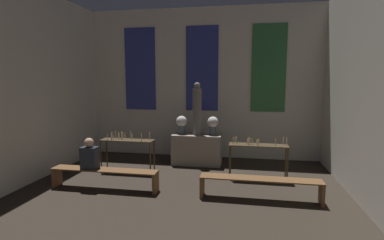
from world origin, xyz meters
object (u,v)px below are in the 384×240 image
(candle_rack_right, at_px, (258,149))
(pew_back_left, at_px, (104,174))
(person_seated, at_px, (90,155))
(flower_vase_right, at_px, (213,124))
(statue, at_px, (197,110))
(altar, at_px, (197,149))
(pew_back_right, at_px, (260,183))
(flower_vase_left, at_px, (182,123))
(candle_rack_left, at_px, (127,144))

(candle_rack_right, height_order, pew_back_left, candle_rack_right)
(candle_rack_right, distance_m, person_seated, 3.95)
(flower_vase_right, bearing_deg, statue, 180.00)
(altar, xyz_separation_m, flower_vase_right, (0.45, 0.00, 0.75))
(pew_back_right, relative_size, person_seated, 3.49)
(flower_vase_left, distance_m, pew_back_left, 2.82)
(pew_back_right, height_order, person_seated, person_seated)
(flower_vase_left, relative_size, pew_back_right, 0.22)
(flower_vase_left, distance_m, pew_back_right, 3.32)
(altar, bearing_deg, pew_back_right, -54.67)
(candle_rack_left, height_order, pew_back_right, candle_rack_left)
(pew_back_right, bearing_deg, candle_rack_right, 90.13)
(flower_vase_right, bearing_deg, altar, 180.00)
(statue, distance_m, pew_back_right, 3.17)
(altar, distance_m, person_seated, 3.15)
(candle_rack_right, relative_size, pew_back_right, 0.58)
(flower_vase_right, bearing_deg, candle_rack_left, -153.99)
(altar, bearing_deg, candle_rack_left, -148.27)
(candle_rack_left, bearing_deg, candle_rack_right, -0.02)
(altar, height_order, candle_rack_left, candle_rack_left)
(altar, relative_size, candle_rack_right, 0.99)
(pew_back_left, bearing_deg, flower_vase_left, 62.60)
(pew_back_left, xyz_separation_m, pew_back_right, (3.38, 0.00, 0.00))
(statue, distance_m, pew_back_left, 3.17)
(candle_rack_right, bearing_deg, person_seated, -160.26)
(candle_rack_left, distance_m, person_seated, 1.37)
(altar, height_order, candle_rack_right, candle_rack_right)
(statue, distance_m, candle_rack_right, 2.16)
(flower_vase_left, height_order, candle_rack_right, flower_vase_left)
(candle_rack_right, xyz_separation_m, pew_back_right, (0.00, -1.33, -0.40))
(flower_vase_left, bearing_deg, pew_back_left, -117.40)
(flower_vase_left, distance_m, flower_vase_right, 0.91)
(statue, xyz_separation_m, candle_rack_left, (-1.70, -1.05, -0.83))
(statue, height_order, flower_vase_right, statue)
(altar, height_order, person_seated, person_seated)
(pew_back_right, bearing_deg, person_seated, 180.00)
(candle_rack_left, xyz_separation_m, pew_back_left, (0.01, -1.33, -0.40))
(flower_vase_right, distance_m, pew_back_right, 2.82)
(flower_vase_right, distance_m, candle_rack_left, 2.44)
(flower_vase_right, bearing_deg, pew_back_right, -62.60)
(flower_vase_right, height_order, person_seated, flower_vase_right)
(person_seated, bearing_deg, flower_vase_right, 43.85)
(pew_back_left, bearing_deg, candle_rack_left, 90.38)
(statue, relative_size, flower_vase_left, 2.83)
(altar, bearing_deg, flower_vase_right, 0.00)
(statue, xyz_separation_m, pew_back_right, (1.69, -2.39, -1.23))
(pew_back_right, bearing_deg, candle_rack_left, 158.51)
(person_seated, bearing_deg, candle_rack_left, 76.16)
(candle_rack_left, distance_m, pew_back_left, 1.39)
(altar, distance_m, candle_rack_left, 2.02)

